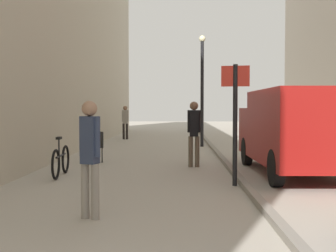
# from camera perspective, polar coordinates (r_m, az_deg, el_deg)

# --- Properties ---
(ground_plane) EXTENTS (80.00, 80.00, 0.00)m
(ground_plane) POSITION_cam_1_polar(r_m,az_deg,el_deg) (13.75, 0.58, -4.63)
(ground_plane) COLOR #A8A093
(kerb_strip) EXTENTS (0.16, 40.00, 0.12)m
(kerb_strip) POSITION_cam_1_polar(r_m,az_deg,el_deg) (13.81, 7.17, -4.36)
(kerb_strip) COLOR gray
(kerb_strip) RESTS_ON ground_plane
(pedestrian_main_foreground) EXTENTS (0.35, 0.23, 1.77)m
(pedestrian_main_foreground) POSITION_cam_1_polar(r_m,az_deg,el_deg) (23.46, -5.54, 0.77)
(pedestrian_main_foreground) COLOR black
(pedestrian_main_foreground) RESTS_ON ground_plane
(pedestrian_mid_block) EXTENTS (0.37, 0.24, 1.85)m
(pedestrian_mid_block) POSITION_cam_1_polar(r_m,az_deg,el_deg) (12.45, 3.37, -0.43)
(pedestrian_mid_block) COLOR brown
(pedestrian_mid_block) RESTS_ON ground_plane
(pedestrian_far_crossing) EXTENTS (0.34, 0.27, 1.78)m
(pedestrian_far_crossing) POSITION_cam_1_polar(r_m,az_deg,el_deg) (6.74, -10.05, -3.19)
(pedestrian_far_crossing) COLOR gray
(pedestrian_far_crossing) RESTS_ON ground_plane
(delivery_van) EXTENTS (2.18, 5.20, 2.11)m
(delivery_van) POSITION_cam_1_polar(r_m,az_deg,el_deg) (11.51, 16.35, -0.34)
(delivery_van) COLOR maroon
(delivery_van) RESTS_ON ground_plane
(street_sign_post) EXTENTS (0.60, 0.12, 2.60)m
(street_sign_post) POSITION_cam_1_polar(r_m,az_deg,el_deg) (9.54, 8.66, 1.56)
(street_sign_post) COLOR black
(street_sign_post) RESTS_ON ground_plane
(lamp_post) EXTENTS (0.28, 0.28, 4.76)m
(lamp_post) POSITION_cam_1_polar(r_m,az_deg,el_deg) (19.04, 4.43, 5.52)
(lamp_post) COLOR black
(lamp_post) RESTS_ON ground_plane
(bicycle_leaning) EXTENTS (0.13, 1.77, 0.98)m
(bicycle_leaning) POSITION_cam_1_polar(r_m,az_deg,el_deg) (11.10, -13.66, -4.39)
(bicycle_leaning) COLOR black
(bicycle_leaning) RESTS_ON ground_plane
(cafe_chair_near_window) EXTENTS (0.60, 0.60, 0.94)m
(cafe_chair_near_window) POSITION_cam_1_polar(r_m,az_deg,el_deg) (13.78, -9.15, -2.36)
(cafe_chair_near_window) COLOR black
(cafe_chair_near_window) RESTS_ON ground_plane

